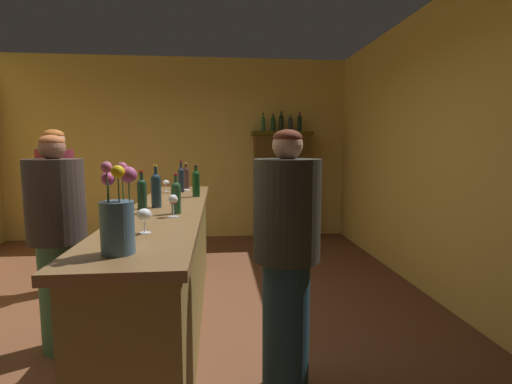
# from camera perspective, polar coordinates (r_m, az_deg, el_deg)

# --- Properties ---
(floor) EXTENTS (8.09, 8.09, 0.00)m
(floor) POSITION_cam_1_polar(r_m,az_deg,el_deg) (3.57, -16.31, -18.23)
(floor) COLOR brown
(floor) RESTS_ON ground
(wall_back) EXTENTS (5.61, 0.12, 2.92)m
(wall_back) POSITION_cam_1_polar(r_m,az_deg,el_deg) (6.38, -11.51, 6.32)
(wall_back) COLOR #D8B153
(wall_back) RESTS_ON ground
(wall_right) EXTENTS (0.12, 6.34, 2.92)m
(wall_right) POSITION_cam_1_polar(r_m,az_deg,el_deg) (3.85, 28.65, 5.41)
(wall_right) COLOR gold
(wall_right) RESTS_ON ground
(bar_counter) EXTENTS (0.58, 3.19, 1.02)m
(bar_counter) POSITION_cam_1_polar(r_m,az_deg,el_deg) (3.22, -13.00, -11.14)
(bar_counter) COLOR brown
(bar_counter) RESTS_ON ground
(display_cabinet) EXTENTS (0.94, 0.44, 1.74)m
(display_cabinet) POSITION_cam_1_polar(r_m,az_deg,el_deg) (6.16, 3.82, 1.26)
(display_cabinet) COLOR #462F0F
(display_cabinet) RESTS_ON ground
(wine_bottle_syrah) EXTENTS (0.07, 0.07, 0.29)m
(wine_bottle_syrah) POSITION_cam_1_polar(r_m,az_deg,el_deg) (2.79, -11.91, -0.59)
(wine_bottle_syrah) COLOR #254A29
(wine_bottle_syrah) RESTS_ON bar_counter
(wine_bottle_riesling) EXTENTS (0.07, 0.07, 0.34)m
(wine_bottle_riesling) POSITION_cam_1_polar(r_m,az_deg,el_deg) (4.11, -11.18, 1.98)
(wine_bottle_riesling) COLOR #1C2634
(wine_bottle_riesling) RESTS_ON bar_counter
(wine_bottle_malbec) EXTENTS (0.07, 0.07, 0.30)m
(wine_bottle_malbec) POSITION_cam_1_polar(r_m,az_deg,el_deg) (3.71, -9.00, 1.48)
(wine_bottle_malbec) COLOR #123A17
(wine_bottle_malbec) RESTS_ON bar_counter
(wine_bottle_merlot) EXTENTS (0.07, 0.07, 0.31)m
(wine_bottle_merlot) POSITION_cam_1_polar(r_m,az_deg,el_deg) (2.85, -16.74, -0.33)
(wine_bottle_merlot) COLOR #1B3723
(wine_bottle_merlot) RESTS_ON bar_counter
(wine_bottle_chardonnay) EXTENTS (0.08, 0.08, 0.34)m
(wine_bottle_chardonnay) POSITION_cam_1_polar(r_m,az_deg,el_deg) (3.11, -14.77, 0.47)
(wine_bottle_chardonnay) COLOR #1B2E35
(wine_bottle_chardonnay) RESTS_ON bar_counter
(wine_bottle_rose) EXTENTS (0.07, 0.07, 0.30)m
(wine_bottle_rose) POSITION_cam_1_polar(r_m,az_deg,el_deg) (4.39, -10.47, 2.25)
(wine_bottle_rose) COLOR #432721
(wine_bottle_rose) RESTS_ON bar_counter
(wine_glass_front) EXTENTS (0.08, 0.08, 0.14)m
(wine_glass_front) POSITION_cam_1_polar(r_m,az_deg,el_deg) (2.20, -16.43, -3.40)
(wine_glass_front) COLOR white
(wine_glass_front) RESTS_ON bar_counter
(wine_glass_mid) EXTENTS (0.07, 0.07, 0.16)m
(wine_glass_mid) POSITION_cam_1_polar(r_m,az_deg,el_deg) (2.66, -12.33, -1.32)
(wine_glass_mid) COLOR white
(wine_glass_mid) RESTS_ON bar_counter
(wine_glass_rear) EXTENTS (0.07, 0.07, 0.13)m
(wine_glass_rear) POSITION_cam_1_polar(r_m,az_deg,el_deg) (4.18, -13.36, 1.27)
(wine_glass_rear) COLOR white
(wine_glass_rear) RESTS_ON bar_counter
(flower_arrangement) EXTENTS (0.17, 0.15, 0.42)m
(flower_arrangement) POSITION_cam_1_polar(r_m,az_deg,el_deg) (1.81, -20.05, -3.84)
(flower_arrangement) COLOR #3C596D
(flower_arrangement) RESTS_ON bar_counter
(cheese_plate) EXTENTS (0.14, 0.14, 0.01)m
(cheese_plate) POSITION_cam_1_polar(r_m,az_deg,el_deg) (4.26, -10.87, 0.29)
(cheese_plate) COLOR white
(cheese_plate) RESTS_ON bar_counter
(display_bottle_left) EXTENTS (0.07, 0.07, 0.29)m
(display_bottle_left) POSITION_cam_1_polar(r_m,az_deg,el_deg) (6.10, 1.07, 10.24)
(display_bottle_left) COLOR #2A512C
(display_bottle_left) RESTS_ON display_cabinet
(display_bottle_midleft) EXTENTS (0.07, 0.07, 0.29)m
(display_bottle_midleft) POSITION_cam_1_polar(r_m,az_deg,el_deg) (6.12, 2.59, 10.23)
(display_bottle_midleft) COLOR #14341C
(display_bottle_midleft) RESTS_ON display_cabinet
(display_bottle_center) EXTENTS (0.08, 0.08, 0.33)m
(display_bottle_center) POSITION_cam_1_polar(r_m,az_deg,el_deg) (6.14, 3.80, 10.38)
(display_bottle_center) COLOR black
(display_bottle_center) RESTS_ON display_cabinet
(display_bottle_midright) EXTENTS (0.07, 0.07, 0.27)m
(display_bottle_midright) POSITION_cam_1_polar(r_m,az_deg,el_deg) (6.16, 5.20, 10.15)
(display_bottle_midright) COLOR #252533
(display_bottle_midright) RESTS_ON display_cabinet
(display_bottle_right) EXTENTS (0.07, 0.07, 0.32)m
(display_bottle_right) POSITION_cam_1_polar(r_m,az_deg,el_deg) (6.19, 6.56, 10.30)
(display_bottle_right) COLOR black
(display_bottle_right) RESTS_ON display_cabinet
(patron_in_grey) EXTENTS (0.40, 0.40, 1.58)m
(patron_in_grey) POSITION_cam_1_polar(r_m,az_deg,el_deg) (3.11, -27.64, -5.91)
(patron_in_grey) COLOR #426A4F
(patron_in_grey) RESTS_ON ground
(patron_in_navy) EXTENTS (0.36, 0.36, 1.67)m
(patron_in_navy) POSITION_cam_1_polar(r_m,az_deg,el_deg) (4.38, -27.63, -1.50)
(patron_in_navy) COLOR #A1968E
(patron_in_navy) RESTS_ON ground
(bartender) EXTENTS (0.39, 0.39, 1.59)m
(bartender) POSITION_cam_1_polar(r_m,az_deg,el_deg) (2.28, 4.59, -9.30)
(bartender) COLOR #1C3746
(bartender) RESTS_ON ground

